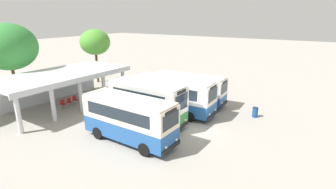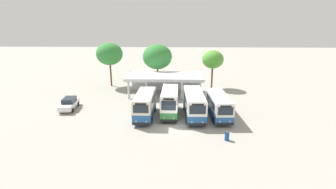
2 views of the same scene
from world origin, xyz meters
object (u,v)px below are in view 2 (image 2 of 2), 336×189
(parked_car_flank, at_px, (69,103))
(waiting_chair_end_by_column, at_px, (162,92))
(city_bus_nearest_orange, at_px, (145,104))
(city_bus_second_in_row, at_px, (170,101))
(litter_bin_apron, at_px, (227,136))
(waiting_chair_middle_seat, at_px, (170,92))
(city_bus_fourth_amber, at_px, (219,105))
(waiting_chair_second_from_end, at_px, (166,92))
(city_bus_middle_cream, at_px, (194,103))

(parked_car_flank, xyz_separation_m, waiting_chair_end_by_column, (12.87, 7.15, -0.31))
(parked_car_flank, bearing_deg, city_bus_nearest_orange, -13.71)
(city_bus_second_in_row, relative_size, litter_bin_apron, 7.43)
(parked_car_flank, bearing_deg, waiting_chair_middle_seat, 26.83)
(city_bus_second_in_row, bearing_deg, parked_car_flank, 172.59)
(city_bus_fourth_amber, xyz_separation_m, waiting_chair_end_by_column, (-8.02, 9.44, -1.13))
(city_bus_second_in_row, relative_size, waiting_chair_second_from_end, 7.78)
(city_bus_middle_cream, relative_size, city_bus_fourth_amber, 1.06)
(parked_car_flank, bearing_deg, city_bus_middle_cream, -7.37)
(city_bus_fourth_amber, bearing_deg, waiting_chair_middle_seat, 124.57)
(city_bus_nearest_orange, xyz_separation_m, waiting_chair_second_from_end, (2.33, 9.91, -1.27))
(city_bus_middle_cream, bearing_deg, litter_bin_apron, -65.75)
(city_bus_nearest_orange, distance_m, waiting_chair_second_from_end, 10.26)
(city_bus_second_in_row, xyz_separation_m, parked_car_flank, (-14.47, 1.88, -1.09))
(waiting_chair_middle_seat, bearing_deg, waiting_chair_second_from_end, -173.70)
(city_bus_middle_cream, distance_m, litter_bin_apron, 7.54)
(parked_car_flank, xyz_separation_m, litter_bin_apron, (20.73, -9.05, -0.37))
(waiting_chair_middle_seat, bearing_deg, city_bus_fourth_amber, -55.43)
(city_bus_second_in_row, height_order, waiting_chair_end_by_column, city_bus_second_in_row)
(waiting_chair_end_by_column, distance_m, litter_bin_apron, 18.00)
(city_bus_middle_cream, bearing_deg, waiting_chair_end_by_column, 117.01)
(city_bus_middle_cream, bearing_deg, parked_car_flank, 172.63)
(litter_bin_apron, bearing_deg, parked_car_flank, 156.42)
(city_bus_nearest_orange, height_order, parked_car_flank, city_bus_nearest_orange)
(city_bus_nearest_orange, height_order, litter_bin_apron, city_bus_nearest_orange)
(waiting_chair_second_from_end, bearing_deg, city_bus_nearest_orange, -103.24)
(waiting_chair_second_from_end, distance_m, waiting_chair_middle_seat, 0.73)
(city_bus_second_in_row, relative_size, waiting_chair_middle_seat, 7.78)
(city_bus_fourth_amber, height_order, parked_car_flank, city_bus_fourth_amber)
(parked_car_flank, relative_size, waiting_chair_second_from_end, 5.33)
(city_bus_nearest_orange, bearing_deg, city_bus_middle_cream, 4.09)
(city_bus_second_in_row, bearing_deg, waiting_chair_second_from_end, 95.54)
(city_bus_nearest_orange, distance_m, waiting_chair_end_by_column, 10.10)
(city_bus_fourth_amber, xyz_separation_m, waiting_chair_second_from_end, (-7.30, 9.46, -1.13))
(waiting_chair_end_by_column, relative_size, litter_bin_apron, 0.96)
(city_bus_middle_cream, bearing_deg, city_bus_nearest_orange, -175.91)
(waiting_chair_second_from_end, height_order, waiting_chair_middle_seat, same)
(city_bus_second_in_row, distance_m, litter_bin_apron, 9.63)
(city_bus_nearest_orange, height_order, city_bus_fourth_amber, city_bus_nearest_orange)
(waiting_chair_second_from_end, relative_size, litter_bin_apron, 0.96)
(waiting_chair_end_by_column, bearing_deg, city_bus_nearest_orange, -99.23)
(city_bus_second_in_row, distance_m, city_bus_middle_cream, 3.24)
(city_bus_middle_cream, xyz_separation_m, city_bus_fourth_amber, (3.21, -0.01, -0.14))
(waiting_chair_middle_seat, bearing_deg, waiting_chair_end_by_column, -176.19)
(waiting_chair_end_by_column, height_order, waiting_chair_second_from_end, same)
(city_bus_nearest_orange, xyz_separation_m, litter_bin_apron, (9.46, -6.30, -1.34))
(litter_bin_apron, bearing_deg, waiting_chair_middle_seat, 111.47)
(city_bus_second_in_row, xyz_separation_m, waiting_chair_end_by_column, (-1.60, 9.03, -1.40))
(city_bus_second_in_row, bearing_deg, city_bus_nearest_orange, -164.90)
(parked_car_flank, bearing_deg, city_bus_fourth_amber, -6.27)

